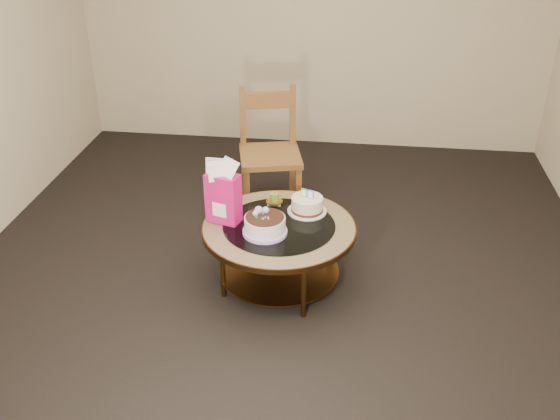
# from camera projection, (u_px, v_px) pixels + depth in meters

# --- Properties ---
(ground) EXTENTS (5.00, 5.00, 0.00)m
(ground) POSITION_uv_depth(u_px,v_px,m) (279.00, 282.00, 4.31)
(ground) COLOR black
(ground) RESTS_ON ground
(room_walls) EXTENTS (4.52, 5.02, 2.61)m
(room_walls) POSITION_uv_depth(u_px,v_px,m) (279.00, 62.00, 3.55)
(room_walls) COLOR #BAAD8D
(room_walls) RESTS_ON ground
(coffee_table) EXTENTS (1.02, 1.02, 0.46)m
(coffee_table) POSITION_uv_depth(u_px,v_px,m) (279.00, 235.00, 4.12)
(coffee_table) COLOR #523517
(coffee_table) RESTS_ON ground
(decorated_cake) EXTENTS (0.29, 0.29, 0.17)m
(decorated_cake) POSITION_uv_depth(u_px,v_px,m) (265.00, 226.00, 3.97)
(decorated_cake) COLOR #BDA0E3
(decorated_cake) RESTS_ON coffee_table
(cream_cake) EXTENTS (0.27, 0.27, 0.17)m
(cream_cake) POSITION_uv_depth(u_px,v_px,m) (307.00, 205.00, 4.21)
(cream_cake) COLOR white
(cream_cake) RESTS_ON coffee_table
(gift_bag) EXTENTS (0.24, 0.20, 0.43)m
(gift_bag) POSITION_uv_depth(u_px,v_px,m) (223.00, 192.00, 4.03)
(gift_bag) COLOR #E9157D
(gift_bag) RESTS_ON coffee_table
(pillar_candle) EXTENTS (0.11, 0.11, 0.09)m
(pillar_candle) POSITION_uv_depth(u_px,v_px,m) (274.00, 200.00, 4.33)
(pillar_candle) COLOR #EDD561
(pillar_candle) RESTS_ON coffee_table
(dining_chair) EXTENTS (0.57, 0.57, 1.02)m
(dining_chair) POSITION_uv_depth(u_px,v_px,m) (270.00, 152.00, 4.95)
(dining_chair) COLOR brown
(dining_chair) RESTS_ON ground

